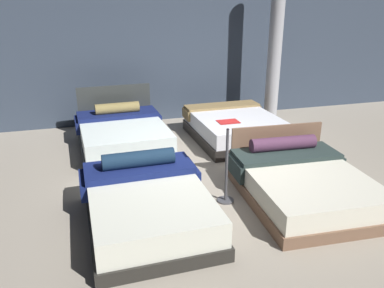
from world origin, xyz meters
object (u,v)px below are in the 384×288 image
support_pillar (275,46)px  bed_2 (123,134)px  bed_1 (302,183)px  price_sign (226,171)px  bed_0 (148,205)px  bed_3 (235,128)px

support_pillar → bed_2: bearing=-167.8°
bed_1 → price_sign: 1.13m
bed_1 → bed_2: bearing=131.8°
bed_0 → bed_2: 2.84m
bed_1 → price_sign: price_sign is taller
price_sign → bed_0: bearing=-166.4°
price_sign → bed_2: bearing=114.2°
bed_0 → bed_1: (2.24, 0.05, -0.03)m
bed_3 → price_sign: bearing=-116.1°
bed_1 → bed_0: bearing=-175.6°
bed_0 → bed_3: bearing=48.5°
bed_1 → support_pillar: size_ratio=0.61×
bed_3 → support_pillar: (1.25, 0.92, 1.50)m
bed_1 → support_pillar: 4.06m
bed_0 → support_pillar: (3.52, 3.60, 1.48)m
bed_0 → bed_3: size_ratio=0.96×
bed_0 → price_sign: bearing=12.4°
price_sign → support_pillar: 4.27m
bed_3 → support_pillar: size_ratio=0.60×
bed_0 → support_pillar: bearing=44.4°
support_pillar → bed_0: bearing=-134.4°
bed_3 → support_pillar: support_pillar is taller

